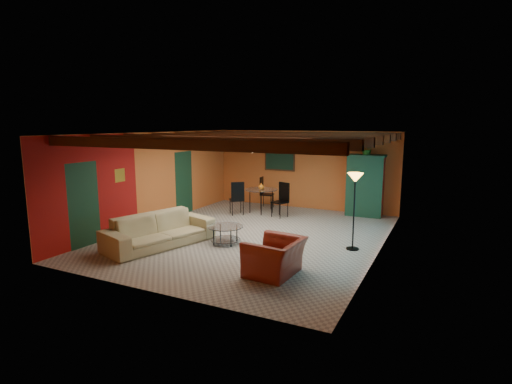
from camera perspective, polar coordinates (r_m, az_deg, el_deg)
The scene contains 11 objects.
room at distance 10.40m, azimuth -0.22°, elevation 6.52°, with size 6.52×8.01×2.71m.
sofa at distance 10.02m, azimuth -13.59°, elevation -5.31°, with size 2.68×1.05×0.78m, color tan.
armchair at distance 7.96m, azimuth 2.72°, elevation -9.23°, with size 1.11×0.97×0.72m, color maroon.
coffee_table at distance 9.99m, azimuth -4.38°, elevation -6.08°, with size 0.89×0.89×0.45m, color silver, non-canonical shape.
dining_table at distance 13.25m, azimuth 0.74°, elevation -0.65°, with size 2.14×2.14×1.11m, color white, non-canonical shape.
armoire at distance 13.27m, azimuth 15.36°, elevation 0.78°, with size 1.09×0.54×1.91m, color maroon.
floor_lamp at distance 9.62m, azimuth 13.81°, elevation -2.72°, with size 0.37×0.37×1.84m, color black, non-canonical shape.
ceiling_fan at distance 10.30m, azimuth -0.49°, elevation 6.48°, with size 1.50×1.50×0.44m, color #472614, non-canonical shape.
painting at distance 14.32m, azimuth 3.38°, elevation 4.54°, with size 1.05×0.03×0.65m, color black.
potted_plant at distance 13.14m, azimuth 15.59°, elevation 5.95°, with size 0.44×0.38×0.49m, color #26661E.
vase at distance 13.14m, azimuth 0.74°, elevation 2.18°, with size 0.20×0.20×0.21m, color orange.
Camera 1 is at (4.59, -9.20, 2.95)m, focal length 28.03 mm.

